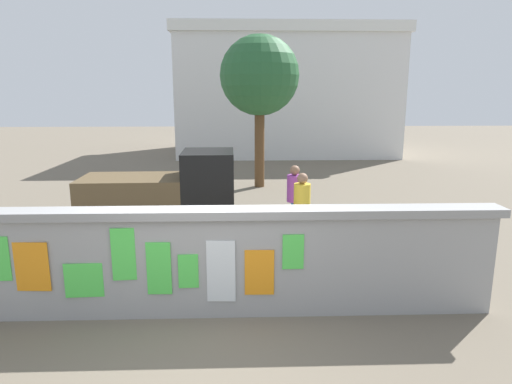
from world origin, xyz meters
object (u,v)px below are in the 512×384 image
at_px(bicycle_near, 264,253).
at_px(person_walking, 302,204).
at_px(person_bystander, 294,193).
at_px(tree_roadside, 260,77).
at_px(motorcycle, 375,236).
at_px(bicycle_far, 159,258).
at_px(auto_rickshaw_truck, 167,191).

bearing_deg(bicycle_near, person_walking, 54.63).
distance_m(person_bystander, tree_roadside, 6.19).
bearing_deg(tree_roadside, motorcycle, -74.40).
height_order(bicycle_near, bicycle_far, same).
xyz_separation_m(bicycle_near, bicycle_far, (-1.86, -0.19, 0.00)).
bearing_deg(motorcycle, person_bystander, 133.07).
bearing_deg(auto_rickshaw_truck, tree_roadside, 63.18).
bearing_deg(bicycle_near, bicycle_far, -174.18).
height_order(motorcycle, tree_roadside, tree_roadside).
height_order(motorcycle, bicycle_far, bicycle_far).
bearing_deg(bicycle_far, auto_rickshaw_truck, 95.94).
relative_size(bicycle_near, tree_roadside, 0.34).
xyz_separation_m(bicycle_near, tree_roadside, (0.23, 7.65, 3.35)).
height_order(auto_rickshaw_truck, bicycle_far, auto_rickshaw_truck).
bearing_deg(person_walking, bicycle_far, -153.24).
bearing_deg(bicycle_near, motorcycle, 15.75).
relative_size(bicycle_near, person_bystander, 1.05).
xyz_separation_m(bicycle_far, person_walking, (2.69, 1.35, 0.62)).
height_order(bicycle_near, person_walking, person_walking).
relative_size(motorcycle, person_bystander, 1.17).
bearing_deg(motorcycle, person_walking, 158.33).
distance_m(bicycle_far, tree_roadside, 8.78).
distance_m(motorcycle, person_walking, 1.57).
xyz_separation_m(person_bystander, tree_roadside, (-0.55, 5.52, 2.73)).
relative_size(bicycle_far, person_bystander, 1.04).
height_order(auto_rickshaw_truck, person_walking, auto_rickshaw_truck).
xyz_separation_m(person_walking, person_bystander, (-0.04, 0.96, 0.00)).
distance_m(bicycle_near, bicycle_far, 1.87).
distance_m(auto_rickshaw_truck, person_bystander, 3.06).
bearing_deg(person_bystander, auto_rickshaw_truck, 165.77).
height_order(bicycle_far, tree_roadside, tree_roadside).
relative_size(motorcycle, bicycle_far, 1.12).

